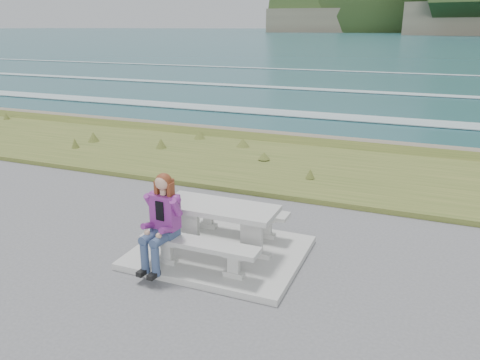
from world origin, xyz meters
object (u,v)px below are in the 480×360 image
object	(u,v)px
picnic_table	(219,215)
seated_woman	(160,235)
bench_seaward	(237,213)
bench_landward	(199,248)

from	to	relation	value
picnic_table	seated_woman	size ratio (longest dim) A/B	1.29
bench_seaward	picnic_table	bearing A→B (deg)	-90.00
bench_landward	picnic_table	bearing A→B (deg)	90.00
bench_landward	seated_woman	bearing A→B (deg)	-166.74
bench_seaward	seated_woman	xyz separation A→B (m)	(-0.56, -1.53, 0.17)
picnic_table	seated_woman	bearing A→B (deg)	-124.09
picnic_table	bench_landward	bearing A→B (deg)	-90.00
picnic_table	bench_landward	xyz separation A→B (m)	(0.00, -0.70, -0.23)
bench_landward	bench_seaward	bearing A→B (deg)	90.00
picnic_table	seated_woman	distance (m)	1.01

